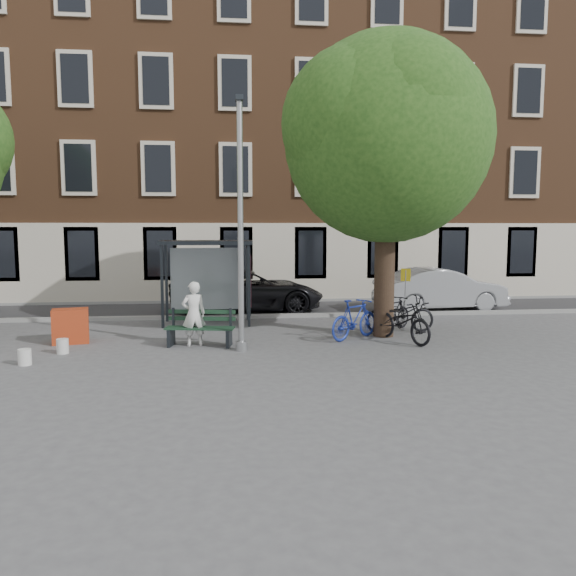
# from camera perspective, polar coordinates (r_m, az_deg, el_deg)

# --- Properties ---
(ground) EXTENTS (90.00, 90.00, 0.00)m
(ground) POSITION_cam_1_polar(r_m,az_deg,el_deg) (13.97, -4.73, -6.36)
(ground) COLOR #4C4C4F
(ground) RESTS_ON ground
(road) EXTENTS (40.00, 4.00, 0.01)m
(road) POSITION_cam_1_polar(r_m,az_deg,el_deg) (20.86, -5.14, -2.18)
(road) COLOR #28282B
(road) RESTS_ON ground
(curb_near) EXTENTS (40.00, 0.25, 0.12)m
(curb_near) POSITION_cam_1_polar(r_m,az_deg,el_deg) (18.87, -5.06, -2.90)
(curb_near) COLOR gray
(curb_near) RESTS_ON ground
(curb_far) EXTENTS (40.00, 0.25, 0.12)m
(curb_far) POSITION_cam_1_polar(r_m,az_deg,el_deg) (22.83, -5.22, -1.32)
(curb_far) COLOR gray
(curb_far) RESTS_ON ground
(building_row) EXTENTS (30.00, 8.00, 14.00)m
(building_row) POSITION_cam_1_polar(r_m,az_deg,el_deg) (26.93, -5.48, 14.63)
(building_row) COLOR brown
(building_row) RESTS_ON ground
(lamppost) EXTENTS (0.28, 0.35, 6.11)m
(lamppost) POSITION_cam_1_polar(r_m,az_deg,el_deg) (13.64, -4.84, 5.13)
(lamppost) COLOR #9EA0A3
(lamppost) RESTS_ON ground
(tree_right) EXTENTS (5.76, 5.60, 8.20)m
(tree_right) POSITION_cam_1_polar(r_m,az_deg,el_deg) (15.83, 10.20, 15.49)
(tree_right) COLOR black
(tree_right) RESTS_ON ground
(bus_shelter) EXTENTS (2.85, 1.45, 2.62)m
(bus_shelter) POSITION_cam_1_polar(r_m,az_deg,el_deg) (17.78, -7.03, 2.55)
(bus_shelter) COLOR #1E2328
(bus_shelter) RESTS_ON ground
(painter) EXTENTS (0.68, 0.53, 1.66)m
(painter) POSITION_cam_1_polar(r_m,az_deg,el_deg) (14.56, -9.56, -2.59)
(painter) COLOR white
(painter) RESTS_ON ground
(bench) EXTENTS (1.82, 0.85, 0.90)m
(bench) POSITION_cam_1_polar(r_m,az_deg,el_deg) (14.59, -8.89, -4.22)
(bench) COLOR #1E2328
(bench) RESTS_ON ground
(bike_a) EXTENTS (2.05, 0.78, 1.06)m
(bike_a) POSITION_cam_1_polar(r_m,az_deg,el_deg) (16.55, 11.30, -2.62)
(bike_a) COLOR black
(bike_a) RESTS_ON ground
(bike_b) EXTENTS (1.77, 1.53, 1.10)m
(bike_b) POSITION_cam_1_polar(r_m,az_deg,el_deg) (15.36, 6.79, -3.14)
(bike_b) COLOR navy
(bike_b) RESTS_ON ground
(bike_c) EXTENTS (1.53, 2.22, 1.10)m
(bike_c) POSITION_cam_1_polar(r_m,az_deg,el_deg) (15.22, 11.57, -3.32)
(bike_c) COLOR black
(bike_c) RESTS_ON ground
(bike_d) EXTENTS (1.57, 1.48, 1.01)m
(bike_d) POSITION_cam_1_polar(r_m,az_deg,el_deg) (16.85, 10.73, -2.54)
(bike_d) COLOR black
(bike_d) RESTS_ON ground
(car_dark) EXTENTS (5.76, 3.18, 1.53)m
(car_dark) POSITION_cam_1_polar(r_m,az_deg,el_deg) (20.19, -4.22, -0.28)
(car_dark) COLOR black
(car_dark) RESTS_ON ground
(car_silver) EXTENTS (4.88, 2.19, 1.56)m
(car_silver) POSITION_cam_1_polar(r_m,az_deg,el_deg) (21.19, 15.23, -0.14)
(car_silver) COLOR #929498
(car_silver) RESTS_ON ground
(red_stand) EXTENTS (1.01, 0.78, 0.90)m
(red_stand) POSITION_cam_1_polar(r_m,az_deg,el_deg) (15.82, -21.22, -3.62)
(red_stand) COLOR #A23315
(red_stand) RESTS_ON ground
(bucket_b) EXTENTS (0.29, 0.29, 0.36)m
(bucket_b) POSITION_cam_1_polar(r_m,az_deg,el_deg) (13.76, -25.18, -6.37)
(bucket_b) COLOR silver
(bucket_b) RESTS_ON ground
(bucket_c) EXTENTS (0.36, 0.36, 0.36)m
(bucket_c) POSITION_cam_1_polar(r_m,az_deg,el_deg) (14.62, -21.93, -5.51)
(bucket_c) COLOR silver
(bucket_c) RESTS_ON ground
(notice_sign) EXTENTS (0.29, 0.15, 1.75)m
(notice_sign) POSITION_cam_1_polar(r_m,az_deg,el_deg) (17.93, 11.85, 0.31)
(notice_sign) COLOR #9EA0A3
(notice_sign) RESTS_ON ground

